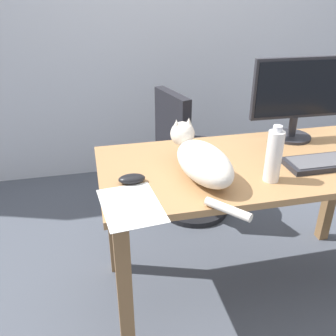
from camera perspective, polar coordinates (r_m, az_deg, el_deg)
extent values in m
plane|color=#474C56|center=(2.17, 11.31, -16.96)|extent=(8.00, 8.00, 0.00)
cube|color=silver|center=(3.02, 1.46, 23.52)|extent=(6.00, 0.04, 2.60)
cube|color=#9E7247|center=(1.75, 13.45, 0.56)|extent=(1.44, 0.66, 0.03)
cube|color=olive|center=(1.60, -6.68, -18.29)|extent=(0.06, 0.06, 0.72)
cube|color=olive|center=(2.02, -8.50, -7.41)|extent=(0.06, 0.06, 0.72)
cube|color=olive|center=(2.45, 23.90, -2.99)|extent=(0.06, 0.06, 0.72)
cylinder|color=black|center=(2.70, 4.04, -5.92)|extent=(0.48, 0.48, 0.04)
cylinder|color=black|center=(2.60, 4.18, -2.38)|extent=(0.06, 0.06, 0.42)
cylinder|color=black|center=(2.49, 4.36, 2.46)|extent=(0.44, 0.44, 0.06)
cube|color=black|center=(2.31, 0.63, 6.72)|extent=(0.15, 0.36, 0.40)
cylinder|color=#232328|center=(2.05, 18.39, 4.61)|extent=(0.20, 0.20, 0.01)
cylinder|color=#232328|center=(2.03, 18.62, 6.11)|extent=(0.04, 0.04, 0.10)
cube|color=#232328|center=(1.97, 19.49, 11.52)|extent=(0.48, 0.04, 0.30)
cube|color=black|center=(1.96, 19.69, 11.40)|extent=(0.45, 0.02, 0.27)
cube|color=#232328|center=(1.82, 23.99, 0.88)|extent=(0.44, 0.15, 0.02)
cube|color=#515156|center=(1.81, 24.07, 1.27)|extent=(0.40, 0.12, 0.00)
ellipsoid|color=silver|center=(1.52, 5.59, 0.75)|extent=(0.24, 0.39, 0.15)
sphere|color=silver|center=(1.67, 2.24, 5.29)|extent=(0.11, 0.11, 0.11)
cone|color=silver|center=(1.64, 1.31, 6.75)|extent=(0.04, 0.04, 0.04)
cone|color=silver|center=(1.66, 3.22, 7.02)|extent=(0.04, 0.04, 0.04)
cylinder|color=silver|center=(1.33, 9.21, -6.27)|extent=(0.14, 0.16, 0.03)
ellipsoid|color=black|center=(1.52, -5.59, -1.66)|extent=(0.11, 0.06, 0.04)
cube|color=white|center=(1.38, -5.72, -5.72)|extent=(0.24, 0.32, 0.00)
cylinder|color=silver|center=(1.55, 15.96, 1.71)|extent=(0.07, 0.07, 0.22)
cylinder|color=silver|center=(1.50, 16.54, 5.82)|extent=(0.04, 0.04, 0.02)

